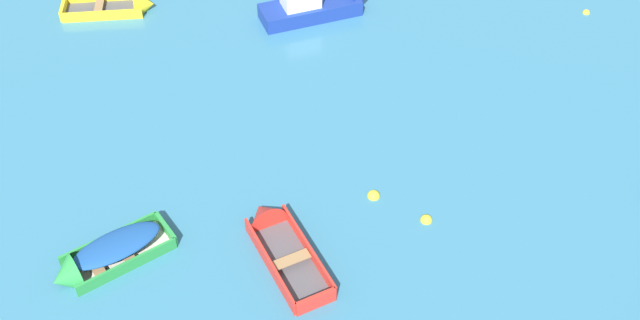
{
  "coord_description": "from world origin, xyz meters",
  "views": [
    {
      "loc": [
        -1.08,
        2.36,
        19.7
      ],
      "look_at": [
        0.0,
        22.56,
        0.15
      ],
      "focal_mm": 41.99,
      "sensor_mm": 36.0,
      "label": 1
    }
  ],
  "objects_px": {
    "mooring_buoy_central": "(374,196)",
    "mooring_buoy_midfield": "(426,220)",
    "mooring_buoy_far_field": "(586,13)",
    "rowboat_red_cluster_inner": "(275,235)",
    "rowboat_yellow_midfield_left": "(127,6)",
    "motor_launch_deep_blue_far_right": "(317,4)",
    "rowboat_green_foreground_center": "(99,259)"
  },
  "relations": [
    {
      "from": "motor_launch_deep_blue_far_right",
      "to": "rowboat_green_foreground_center",
      "type": "height_order",
      "value": "motor_launch_deep_blue_far_right"
    },
    {
      "from": "rowboat_green_foreground_center",
      "to": "motor_launch_deep_blue_far_right",
      "type": "bearing_deg",
      "value": 61.53
    },
    {
      "from": "motor_launch_deep_blue_far_right",
      "to": "mooring_buoy_midfield",
      "type": "relative_size",
      "value": 12.91
    },
    {
      "from": "mooring_buoy_central",
      "to": "mooring_buoy_midfield",
      "type": "bearing_deg",
      "value": -36.02
    },
    {
      "from": "mooring_buoy_far_field",
      "to": "rowboat_red_cluster_inner",
      "type": "bearing_deg",
      "value": -138.44
    },
    {
      "from": "rowboat_red_cluster_inner",
      "to": "mooring_buoy_far_field",
      "type": "bearing_deg",
      "value": 41.56
    },
    {
      "from": "rowboat_red_cluster_inner",
      "to": "mooring_buoy_central",
      "type": "distance_m",
      "value": 4.01
    },
    {
      "from": "rowboat_red_cluster_inner",
      "to": "rowboat_yellow_midfield_left",
      "type": "bearing_deg",
      "value": 115.25
    },
    {
      "from": "mooring_buoy_midfield",
      "to": "motor_launch_deep_blue_far_right",
      "type": "bearing_deg",
      "value": 103.45
    },
    {
      "from": "rowboat_red_cluster_inner",
      "to": "mooring_buoy_midfield",
      "type": "relative_size",
      "value": 11.17
    },
    {
      "from": "rowboat_yellow_midfield_left",
      "to": "rowboat_red_cluster_inner",
      "type": "xyz_separation_m",
      "value": [
        6.9,
        -14.63,
        0.02
      ]
    },
    {
      "from": "rowboat_red_cluster_inner",
      "to": "mooring_buoy_central",
      "type": "xyz_separation_m",
      "value": [
        3.55,
        1.85,
        -0.25
      ]
    },
    {
      "from": "rowboat_yellow_midfield_left",
      "to": "mooring_buoy_far_field",
      "type": "relative_size",
      "value": 12.9
    },
    {
      "from": "rowboat_yellow_midfield_left",
      "to": "mooring_buoy_central",
      "type": "height_order",
      "value": "rowboat_yellow_midfield_left"
    },
    {
      "from": "rowboat_red_cluster_inner",
      "to": "mooring_buoy_central",
      "type": "height_order",
      "value": "rowboat_red_cluster_inner"
    },
    {
      "from": "rowboat_yellow_midfield_left",
      "to": "mooring_buoy_central",
      "type": "xyz_separation_m",
      "value": [
        10.45,
        -12.78,
        -0.22
      ]
    },
    {
      "from": "mooring_buoy_central",
      "to": "mooring_buoy_midfield",
      "type": "relative_size",
      "value": 1.1
    },
    {
      "from": "motor_launch_deep_blue_far_right",
      "to": "rowboat_yellow_midfield_left",
      "type": "bearing_deg",
      "value": 174.57
    },
    {
      "from": "rowboat_red_cluster_inner",
      "to": "motor_launch_deep_blue_far_right",
      "type": "bearing_deg",
      "value": 81.24
    },
    {
      "from": "rowboat_yellow_midfield_left",
      "to": "mooring_buoy_central",
      "type": "relative_size",
      "value": 9.38
    },
    {
      "from": "rowboat_red_cluster_inner",
      "to": "mooring_buoy_far_field",
      "type": "distance_m",
      "value": 19.95
    },
    {
      "from": "rowboat_red_cluster_inner",
      "to": "mooring_buoy_far_field",
      "type": "relative_size",
      "value": 13.94
    },
    {
      "from": "motor_launch_deep_blue_far_right",
      "to": "mooring_buoy_midfield",
      "type": "xyz_separation_m",
      "value": [
        3.15,
        -13.18,
        -0.58
      ]
    },
    {
      "from": "motor_launch_deep_blue_far_right",
      "to": "rowboat_red_cluster_inner",
      "type": "height_order",
      "value": "motor_launch_deep_blue_far_right"
    },
    {
      "from": "rowboat_yellow_midfield_left",
      "to": "rowboat_red_cluster_inner",
      "type": "distance_m",
      "value": 16.18
    },
    {
      "from": "mooring_buoy_midfield",
      "to": "rowboat_red_cluster_inner",
      "type": "bearing_deg",
      "value": -173.53
    },
    {
      "from": "rowboat_yellow_midfield_left",
      "to": "motor_launch_deep_blue_far_right",
      "type": "distance_m",
      "value": 9.07
    },
    {
      "from": "mooring_buoy_far_field",
      "to": "mooring_buoy_midfield",
      "type": "bearing_deg",
      "value": -127.38
    },
    {
      "from": "rowboat_yellow_midfield_left",
      "to": "mooring_buoy_far_field",
      "type": "xyz_separation_m",
      "value": [
        21.83,
        -1.4,
        -0.22
      ]
    },
    {
      "from": "rowboat_yellow_midfield_left",
      "to": "mooring_buoy_far_field",
      "type": "height_order",
      "value": "rowboat_yellow_midfield_left"
    },
    {
      "from": "rowboat_red_cluster_inner",
      "to": "mooring_buoy_midfield",
      "type": "distance_m",
      "value": 5.31
    },
    {
      "from": "mooring_buoy_central",
      "to": "mooring_buoy_far_field",
      "type": "xyz_separation_m",
      "value": [
        11.37,
        11.38,
        0.0
      ]
    }
  ]
}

